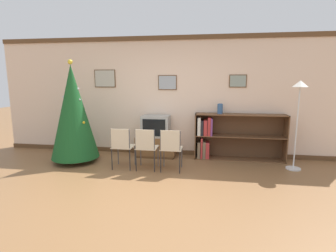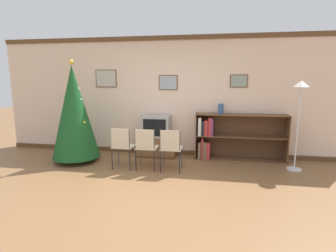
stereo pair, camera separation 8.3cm
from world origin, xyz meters
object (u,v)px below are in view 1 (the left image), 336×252
at_px(folding_chair_right, 171,147).
at_px(folding_chair_center, 146,146).
at_px(christmas_tree, 73,112).
at_px(television, 156,126).
at_px(tv_console, 156,146).
at_px(folding_chair_left, 122,146).
at_px(standing_lamp, 299,102).
at_px(vase, 220,109).
at_px(bookshelf, 225,137).

bearing_deg(folding_chair_right, folding_chair_center, 180.00).
distance_m(christmas_tree, television, 1.78).
height_order(christmas_tree, folding_chair_right, christmas_tree).
bearing_deg(tv_console, folding_chair_left, -116.85).
bearing_deg(folding_chair_center, folding_chair_right, 0.00).
bearing_deg(standing_lamp, television, 170.91).
height_order(tv_console, standing_lamp, standing_lamp).
bearing_deg(folding_chair_right, folding_chair_left, 180.00).
distance_m(television, vase, 1.48).
bearing_deg(television, christmas_tree, -158.76).
height_order(tv_console, folding_chair_right, folding_chair_right).
bearing_deg(folding_chair_right, christmas_tree, 171.48).
relative_size(folding_chair_left, folding_chair_center, 1.00).
relative_size(tv_console, vase, 4.03).
bearing_deg(bookshelf, standing_lamp, -21.98).
bearing_deg(folding_chair_left, christmas_tree, 164.58).
bearing_deg(folding_chair_left, standing_lamp, 8.46).
bearing_deg(standing_lamp, folding_chair_center, -170.14).
relative_size(tv_console, bookshelf, 0.46).
distance_m(folding_chair_center, folding_chair_right, 0.48).
bearing_deg(bookshelf, folding_chair_left, -153.32).
height_order(folding_chair_center, bookshelf, bookshelf).
xyz_separation_m(television, folding_chair_center, (0.00, -0.95, -0.23)).
distance_m(tv_console, folding_chair_right, 1.09).
bearing_deg(standing_lamp, vase, 159.40).
xyz_separation_m(tv_console, vase, (1.41, 0.08, 0.88)).
bearing_deg(bookshelf, folding_chair_right, -136.23).
xyz_separation_m(tv_console, folding_chair_right, (0.48, -0.95, 0.24)).
xyz_separation_m(vase, standing_lamp, (1.43, -0.54, 0.21)).
xyz_separation_m(tv_console, standing_lamp, (2.84, -0.46, 1.09)).
bearing_deg(folding_chair_right, standing_lamp, 11.82).
relative_size(christmas_tree, tv_console, 2.42).
relative_size(folding_chair_center, vase, 3.74).
bearing_deg(vase, christmas_tree, -166.78).
bearing_deg(folding_chair_left, bookshelf, 26.68).
relative_size(folding_chair_center, folding_chair_right, 1.00).
xyz_separation_m(folding_chair_left, vase, (1.90, 1.03, 0.64)).
relative_size(tv_console, folding_chair_center, 1.08).
bearing_deg(christmas_tree, vase, 13.22).
bearing_deg(christmas_tree, folding_chair_left, -15.42).
bearing_deg(folding_chair_left, folding_chair_center, 0.00).
bearing_deg(folding_chair_right, bookshelf, 43.77).
xyz_separation_m(television, folding_chair_left, (-0.48, -0.95, -0.23)).
height_order(television, folding_chair_left, television).
bearing_deg(television, vase, 3.32).
xyz_separation_m(folding_chair_left, folding_chair_right, (0.96, 0.00, 0.00)).
bearing_deg(tv_console, folding_chair_right, -63.15).
xyz_separation_m(folding_chair_center, folding_chair_right, (0.48, 0.00, 0.00)).
relative_size(christmas_tree, folding_chair_center, 2.61).
bearing_deg(bookshelf, tv_console, -177.54).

